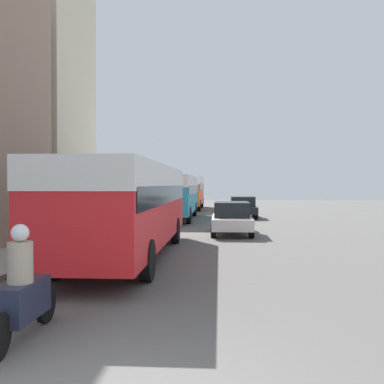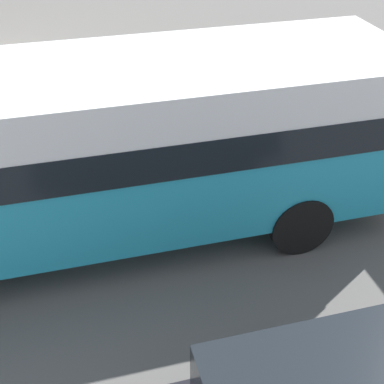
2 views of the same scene
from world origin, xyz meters
TOP-DOWN VIEW (x-y plane):
  - bus_following at (-1.82, 24.07)m, footprint 2.61×9.74m

SIDE VIEW (x-z plane):
  - bus_following at x=-1.82m, z-range 0.44..3.28m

